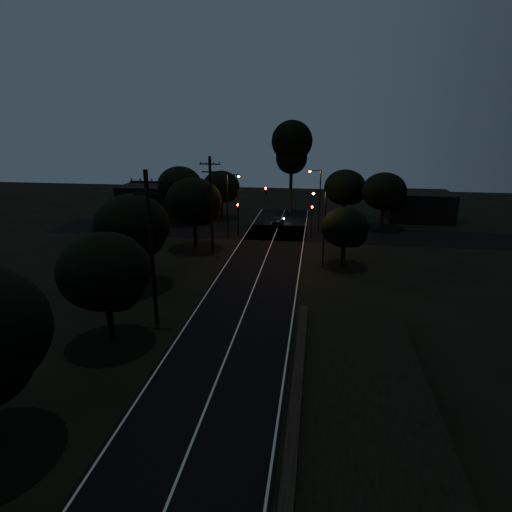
% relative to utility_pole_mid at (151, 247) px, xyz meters
% --- Properties ---
extents(ground, '(160.00, 160.00, 0.00)m').
position_rel_utility_pole_mid_xyz_m(ground, '(6.00, -15.00, -5.74)').
color(ground, black).
extents(road_surface, '(60.00, 70.00, 0.03)m').
position_rel_utility_pole_mid_xyz_m(road_surface, '(6.00, 16.12, -5.73)').
color(road_surface, black).
rests_on(road_surface, ground).
extents(retaining_wall, '(6.93, 26.00, 1.60)m').
position_rel_utility_pole_mid_xyz_m(retaining_wall, '(13.74, -12.00, -5.12)').
color(retaining_wall, black).
rests_on(retaining_wall, ground).
extents(utility_pole_mid, '(2.20, 0.30, 11.00)m').
position_rel_utility_pole_mid_xyz_m(utility_pole_mid, '(0.00, 0.00, 0.00)').
color(utility_pole_mid, black).
rests_on(utility_pole_mid, ground).
extents(utility_pole_far, '(2.20, 0.30, 10.50)m').
position_rel_utility_pole_mid_xyz_m(utility_pole_far, '(0.00, 17.00, -0.25)').
color(utility_pole_far, black).
rests_on(utility_pole_far, ground).
extents(tree_left_b, '(5.84, 5.84, 7.42)m').
position_rel_utility_pole_mid_xyz_m(tree_left_b, '(-1.79, -3.12, -0.92)').
color(tree_left_b, black).
rests_on(tree_left_b, ground).
extents(tree_left_c, '(6.43, 6.43, 8.13)m').
position_rel_utility_pole_mid_xyz_m(tree_left_c, '(-4.27, 6.87, -0.48)').
color(tree_left_c, black).
rests_on(tree_left_c, ground).
extents(tree_left_d, '(6.31, 6.31, 8.01)m').
position_rel_utility_pole_mid_xyz_m(tree_left_d, '(-2.28, 18.87, -0.55)').
color(tree_left_d, black).
rests_on(tree_left_d, ground).
extents(tree_far_nw, '(5.50, 5.50, 6.96)m').
position_rel_utility_pole_mid_xyz_m(tree_far_nw, '(-2.81, 34.89, -1.23)').
color(tree_far_nw, black).
rests_on(tree_far_nw, ground).
extents(tree_far_w, '(6.22, 6.22, 7.93)m').
position_rel_utility_pole_mid_xyz_m(tree_far_w, '(-7.78, 30.87, -0.59)').
color(tree_far_w, black).
rests_on(tree_far_w, ground).
extents(tree_far_ne, '(5.86, 5.86, 7.42)m').
position_rel_utility_pole_mid_xyz_m(tree_far_ne, '(15.21, 34.88, -0.94)').
color(tree_far_ne, black).
rests_on(tree_far_ne, ground).
extents(tree_far_e, '(5.86, 5.86, 7.44)m').
position_rel_utility_pole_mid_xyz_m(tree_far_e, '(20.21, 31.88, -0.92)').
color(tree_far_e, black).
rests_on(tree_far_e, ground).
extents(tree_right_a, '(4.68, 4.68, 5.95)m').
position_rel_utility_pole_mid_xyz_m(tree_right_a, '(14.17, 14.91, -1.89)').
color(tree_right_a, black).
rests_on(tree_right_a, ground).
extents(tall_pine, '(6.19, 6.19, 14.08)m').
position_rel_utility_pole_mid_xyz_m(tall_pine, '(7.00, 40.00, 4.41)').
color(tall_pine, black).
rests_on(tall_pine, ground).
extents(building_left, '(10.00, 8.00, 4.40)m').
position_rel_utility_pole_mid_xyz_m(building_left, '(-14.00, 37.00, -3.54)').
color(building_left, black).
rests_on(building_left, ground).
extents(building_right, '(9.00, 7.00, 4.00)m').
position_rel_utility_pole_mid_xyz_m(building_right, '(26.00, 38.00, -3.74)').
color(building_right, black).
rests_on(building_right, ground).
extents(signal_left, '(0.28, 0.35, 4.10)m').
position_rel_utility_pole_mid_xyz_m(signal_left, '(1.40, 24.99, -2.90)').
color(signal_left, black).
rests_on(signal_left, ground).
extents(signal_right, '(0.28, 0.35, 4.10)m').
position_rel_utility_pole_mid_xyz_m(signal_right, '(10.60, 24.99, -2.90)').
color(signal_right, black).
rests_on(signal_right, ground).
extents(signal_mast, '(3.70, 0.35, 6.25)m').
position_rel_utility_pole_mid_xyz_m(signal_mast, '(3.09, 24.99, -1.40)').
color(signal_mast, black).
rests_on(signal_mast, ground).
extents(streetlight_a, '(1.66, 0.26, 8.00)m').
position_rel_utility_pole_mid_xyz_m(streetlight_a, '(0.69, 23.00, -1.10)').
color(streetlight_a, black).
rests_on(streetlight_a, ground).
extents(streetlight_b, '(1.66, 0.26, 8.00)m').
position_rel_utility_pole_mid_xyz_m(streetlight_b, '(11.31, 29.00, -1.10)').
color(streetlight_b, black).
rests_on(streetlight_b, ground).
extents(streetlight_c, '(1.46, 0.26, 7.50)m').
position_rel_utility_pole_mid_xyz_m(streetlight_c, '(11.83, 15.00, -1.39)').
color(streetlight_c, black).
rests_on(streetlight_c, ground).
extents(car, '(1.59, 3.63, 1.22)m').
position_rel_utility_pole_mid_xyz_m(car, '(5.91, 30.90, -5.13)').
color(car, black).
rests_on(car, ground).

